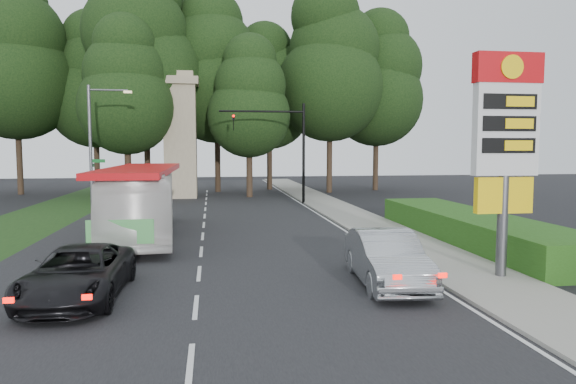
{
  "coord_description": "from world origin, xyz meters",
  "views": [
    {
      "loc": [
        0.44,
        -12.36,
        4.03
      ],
      "look_at": [
        3.58,
        8.66,
        2.2
      ],
      "focal_mm": 32.0,
      "sensor_mm": 36.0,
      "label": 1
    }
  ],
  "objects": [
    {
      "name": "monument",
      "position": [
        -2.0,
        30.0,
        5.1
      ],
      "size": [
        3.0,
        3.0,
        10.05
      ],
      "color": "gray",
      "rests_on": "ground"
    },
    {
      "name": "sidewalk_right",
      "position": [
        8.5,
        12.0,
        0.06
      ],
      "size": [
        3.0,
        80.0,
        0.12
      ],
      "primitive_type": "cube",
      "color": "gray",
      "rests_on": "ground"
    },
    {
      "name": "hedge",
      "position": [
        11.5,
        8.0,
        0.6
      ],
      "size": [
        3.0,
        14.0,
        1.2
      ],
      "primitive_type": "cube",
      "color": "#234E14",
      "rests_on": "ground"
    },
    {
      "name": "tree_center_right",
      "position": [
        1.0,
        35.0,
        11.02
      ],
      "size": [
        9.24,
        9.24,
        18.15
      ],
      "color": "#2D2116",
      "rests_on": "ground"
    },
    {
      "name": "tree_monument_right",
      "position": [
        3.5,
        29.5,
        8.01
      ],
      "size": [
        6.72,
        6.72,
        13.2
      ],
      "color": "#2D2116",
      "rests_on": "ground"
    },
    {
      "name": "tree_center_left",
      "position": [
        -5.0,
        33.0,
        12.02
      ],
      "size": [
        10.08,
        10.08,
        19.8
      ],
      "color": "#2D2116",
      "rests_on": "ground"
    },
    {
      "name": "traffic_signal_mast",
      "position": [
        5.68,
        24.0,
        4.67
      ],
      "size": [
        6.1,
        0.35,
        7.2
      ],
      "color": "black",
      "rests_on": "ground"
    },
    {
      "name": "suv_charcoal",
      "position": [
        -3.11,
        1.73,
        0.69
      ],
      "size": [
        2.42,
        5.05,
        1.39
      ],
      "primitive_type": "imported",
      "rotation": [
        0.0,
        0.0,
        -0.02
      ],
      "color": "black",
      "rests_on": "ground"
    },
    {
      "name": "tree_monument_left",
      "position": [
        -6.0,
        29.0,
        8.68
      ],
      "size": [
        7.28,
        7.28,
        14.3
      ],
      "color": "#2D2116",
      "rests_on": "ground"
    },
    {
      "name": "streetlight_signs",
      "position": [
        -6.99,
        22.01,
        4.44
      ],
      "size": [
        2.75,
        0.98,
        8.0
      ],
      "color": "#59595E",
      "rests_on": "ground"
    },
    {
      "name": "grass_verge_left",
      "position": [
        -9.5,
        18.0,
        0.01
      ],
      "size": [
        5.0,
        50.0,
        0.02
      ],
      "primitive_type": "cube",
      "color": "#193814",
      "rests_on": "ground"
    },
    {
      "name": "tree_west_near",
      "position": [
        -10.0,
        37.0,
        10.02
      ],
      "size": [
        8.4,
        8.4,
        16.5
      ],
      "color": "#2D2116",
      "rests_on": "ground"
    },
    {
      "name": "tree_east_mid",
      "position": [
        11.0,
        33.0,
        11.35
      ],
      "size": [
        9.52,
        9.52,
        18.7
      ],
      "color": "#2D2116",
      "rests_on": "ground"
    },
    {
      "name": "tree_far_east",
      "position": [
        16.0,
        35.0,
        10.35
      ],
      "size": [
        8.68,
        8.68,
        17.05
      ],
      "color": "#2D2116",
      "rests_on": "ground"
    },
    {
      "name": "transit_bus",
      "position": [
        -2.7,
        11.34,
        1.59
      ],
      "size": [
        3.47,
        11.55,
        3.17
      ],
      "primitive_type": "imported",
      "rotation": [
        0.0,
        0.0,
        0.07
      ],
      "color": "white",
      "rests_on": "ground"
    },
    {
      "name": "tree_east_near",
      "position": [
        6.0,
        37.0,
        9.68
      ],
      "size": [
        8.12,
        8.12,
        15.95
      ],
      "color": "#2D2116",
      "rests_on": "ground"
    },
    {
      "name": "tree_west_mid",
      "position": [
        -16.0,
        35.0,
        11.69
      ],
      "size": [
        9.8,
        9.8,
        19.25
      ],
      "color": "#2D2116",
      "rests_on": "ground"
    },
    {
      "name": "road_surface",
      "position": [
        0.0,
        12.0,
        0.01
      ],
      "size": [
        14.0,
        80.0,
        0.02
      ],
      "primitive_type": "cube",
      "color": "black",
      "rests_on": "ground"
    },
    {
      "name": "sedan_silver",
      "position": [
        5.5,
        1.9,
        0.79
      ],
      "size": [
        2.06,
        4.93,
        1.58
      ],
      "primitive_type": "imported",
      "rotation": [
        0.0,
        0.0,
        -0.08
      ],
      "color": "#B0B4B8",
      "rests_on": "ground"
    },
    {
      "name": "gas_station_pylon",
      "position": [
        9.2,
        1.99,
        4.45
      ],
      "size": [
        2.1,
        0.45,
        6.85
      ],
      "color": "#59595E",
      "rests_on": "ground"
    },
    {
      "name": "ground",
      "position": [
        0.0,
        0.0,
        0.0
      ],
      "size": [
        120.0,
        120.0,
        0.0
      ],
      "primitive_type": "plane",
      "color": "black",
      "rests_on": "ground"
    }
  ]
}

